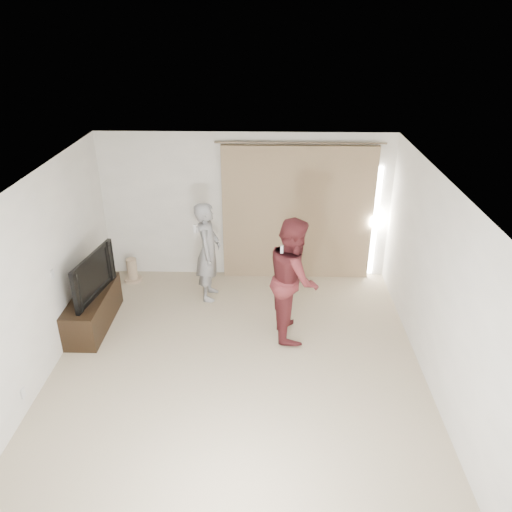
# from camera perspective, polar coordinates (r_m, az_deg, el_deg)

# --- Properties ---
(floor) EXTENTS (5.50, 5.50, 0.00)m
(floor) POSITION_cam_1_polar(r_m,az_deg,el_deg) (6.96, -2.15, -12.70)
(floor) COLOR #C8B596
(floor) RESTS_ON ground
(wall_back) EXTENTS (5.00, 0.04, 2.60)m
(wall_back) POSITION_cam_1_polar(r_m,az_deg,el_deg) (8.71, -1.18, 5.63)
(wall_back) COLOR beige
(wall_back) RESTS_ON ground
(wall_left) EXTENTS (0.04, 5.50, 2.60)m
(wall_left) POSITION_cam_1_polar(r_m,az_deg,el_deg) (6.85, -23.72, -2.79)
(wall_left) COLOR beige
(wall_left) RESTS_ON ground
(ceiling) EXTENTS (5.00, 5.50, 0.01)m
(ceiling) POSITION_cam_1_polar(r_m,az_deg,el_deg) (5.69, -2.59, 8.09)
(ceiling) COLOR silver
(ceiling) RESTS_ON wall_back
(curtain) EXTENTS (2.80, 0.11, 2.46)m
(curtain) POSITION_cam_1_polar(r_m,az_deg,el_deg) (8.69, 4.85, 4.80)
(curtain) COLOR tan
(curtain) RESTS_ON ground
(tv_console) EXTENTS (0.49, 1.42, 0.55)m
(tv_console) POSITION_cam_1_polar(r_m,az_deg,el_deg) (8.04, -18.15, -5.85)
(tv_console) COLOR black
(tv_console) RESTS_ON ground
(tv) EXTENTS (0.34, 1.17, 0.67)m
(tv) POSITION_cam_1_polar(r_m,az_deg,el_deg) (7.75, -18.78, -2.02)
(tv) COLOR black
(tv) RESTS_ON tv_console
(scratching_post) EXTENTS (0.32, 0.32, 0.43)m
(scratching_post) POSITION_cam_1_polar(r_m,az_deg,el_deg) (9.18, -13.95, -1.78)
(scratching_post) COLOR tan
(scratching_post) RESTS_ON ground
(person_man) EXTENTS (0.44, 0.63, 1.68)m
(person_man) POSITION_cam_1_polar(r_m,az_deg,el_deg) (8.16, -5.49, 0.50)
(person_man) COLOR gray
(person_man) RESTS_ON ground
(person_woman) EXTENTS (0.78, 0.95, 1.84)m
(person_woman) POSITION_cam_1_polar(r_m,az_deg,el_deg) (7.18, 4.29, -2.55)
(person_woman) COLOR #5A1F23
(person_woman) RESTS_ON ground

